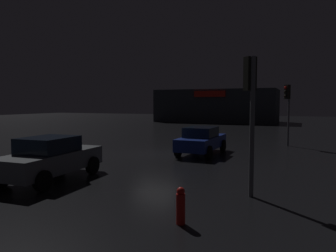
% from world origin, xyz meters
% --- Properties ---
extents(ground_plane, '(120.00, 120.00, 0.00)m').
position_xyz_m(ground_plane, '(0.00, 0.00, 0.00)').
color(ground_plane, black).
extents(store_building, '(17.91, 8.74, 4.93)m').
position_xyz_m(store_building, '(-4.69, 32.61, 2.47)').
color(store_building, '#33383D').
rests_on(store_building, ground).
extents(traffic_signal_main, '(0.42, 0.42, 4.12)m').
position_xyz_m(traffic_signal_main, '(6.68, 6.61, 3.07)').
color(traffic_signal_main, '#595B60').
rests_on(traffic_signal_main, ground).
extents(traffic_signal_opposite, '(0.42, 0.42, 4.31)m').
position_xyz_m(traffic_signal_opposite, '(6.16, -6.27, 3.06)').
color(traffic_signal_opposite, '#595B60').
rests_on(traffic_signal_opposite, ground).
extents(car_far, '(2.01, 4.43, 1.56)m').
position_xyz_m(car_far, '(2.41, 1.01, 0.80)').
color(car_far, navy).
rests_on(car_far, ground).
extents(car_crossing, '(2.14, 4.41, 1.64)m').
position_xyz_m(car_crossing, '(-1.07, -7.05, 0.84)').
color(car_crossing, slate).
rests_on(car_crossing, ground).
extents(fire_hydrant, '(0.22, 0.22, 0.90)m').
position_xyz_m(fire_hydrant, '(5.02, -9.31, 0.45)').
color(fire_hydrant, red).
rests_on(fire_hydrant, ground).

